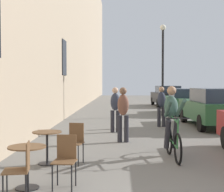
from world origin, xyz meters
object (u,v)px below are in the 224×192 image
cafe_chair_near_toward_street (65,157)px  street_lamp (163,58)px  pedestrian_far (161,104)px  parked_car_third (183,101)px  cafe_table_near (27,158)px  cyclist_on_bicycle (172,124)px  cafe_table_mid (47,140)px  pedestrian_mid (115,107)px  cafe_chair_near_toward_wall (21,167)px  parked_car_fourth (166,96)px  cafe_chair_mid_toward_street (75,140)px  parked_car_second (213,107)px  pedestrian_near (123,111)px

cafe_chair_near_toward_street → street_lamp: size_ratio=0.18×
cafe_chair_near_toward_street → pedestrian_far: (2.63, 7.75, 0.40)m
parked_car_third → cafe_table_near: bearing=-111.3°
street_lamp → cyclist_on_bicycle: bearing=-96.1°
cafe_table_mid → cafe_table_near: bearing=-88.9°
cafe_chair_near_toward_street → pedestrian_mid: pedestrian_mid is taller
pedestrian_mid → cafe_chair_near_toward_wall: bearing=-100.9°
cafe_chair_near_toward_wall → parked_car_fourth: size_ratio=0.20×
cafe_table_near → cafe_chair_near_toward_wall: (0.08, -0.58, -0.00)m
cafe_chair_mid_toward_street → parked_car_fourth: size_ratio=0.20×
cafe_chair_mid_toward_street → pedestrian_mid: (0.83, 4.57, 0.40)m
cafe_chair_near_toward_street → parked_car_fourth: (4.52, 19.51, 0.30)m
cyclist_on_bicycle → pedestrian_mid: 4.18m
cafe_chair_near_toward_wall → parked_car_second: 9.93m
cafe_table_near → cafe_chair_near_toward_street: (0.64, 0.08, -0.00)m
cafe_table_mid → cyclist_on_bicycle: 2.96m
cafe_chair_near_toward_street → cafe_chair_near_toward_wall: same height
cafe_table_mid → street_lamp: 11.45m
cafe_table_near → cafe_chair_mid_toward_street: size_ratio=0.81×
cafe_table_mid → parked_car_fourth: (5.19, 17.93, 0.29)m
cafe_chair_near_toward_wall → cyclist_on_bicycle: (2.75, 2.96, 0.29)m
cyclist_on_bicycle → cafe_table_mid: bearing=-165.8°
cafe_table_near → pedestrian_mid: pedestrian_mid is taller
cafe_table_near → pedestrian_far: pedestrian_far is taller
cafe_chair_near_toward_street → pedestrian_far: pedestrian_far is taller
cyclist_on_bicycle → street_lamp: street_lamp is taller
cafe_chair_mid_toward_street → cyclist_on_bicycle: (2.25, 0.65, 0.29)m
cafe_table_near → pedestrian_near: bearing=69.1°
cafe_chair_mid_toward_street → parked_car_fourth: (4.58, 17.85, 0.30)m
cafe_chair_near_toward_street → parked_car_fourth: size_ratio=0.20×
pedestrian_near → street_lamp: street_lamp is taller
cafe_chair_mid_toward_street → street_lamp: (3.30, 10.37, 2.59)m
cafe_table_near → cafe_chair_mid_toward_street: 1.83m
pedestrian_near → parked_car_fourth: bearing=77.1°
pedestrian_far → street_lamp: 4.85m
cafe_chair_near_toward_wall → cafe_chair_near_toward_street: bearing=49.5°
cyclist_on_bicycle → parked_car_fourth: (2.33, 17.20, 0.01)m
cafe_chair_mid_toward_street → parked_car_second: 7.75m
cafe_chair_mid_toward_street → pedestrian_far: (2.69, 6.09, 0.40)m
pedestrian_near → cyclist_on_bicycle: bearing=-59.6°
cafe_table_mid → pedestrian_near: 3.21m
pedestrian_mid → parked_car_fourth: size_ratio=0.36×
cafe_table_mid → pedestrian_far: (3.29, 6.16, 0.40)m
street_lamp → parked_car_third: size_ratio=1.18×
parked_car_fourth → cafe_chair_mid_toward_street: bearing=-104.4°
cafe_table_near → cafe_chair_near_toward_street: bearing=6.8°
cafe_chair_near_toward_wall → parked_car_third: bearing=69.8°
pedestrian_mid → pedestrian_far: (1.86, 1.52, 0.00)m
cafe_table_near → cafe_chair_near_toward_wall: size_ratio=0.81×
cafe_table_near → parked_car_third: size_ratio=0.17×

